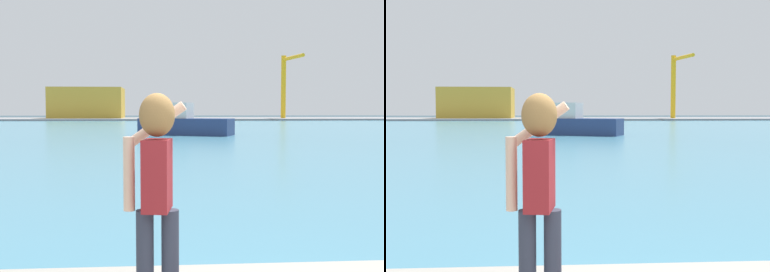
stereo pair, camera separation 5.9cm
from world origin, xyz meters
The scene contains 7 objects.
ground_plane centered at (0.00, 50.00, 0.00)m, with size 220.00×220.00×0.00m, color #334751.
harbor_water centered at (0.00, 52.00, 0.01)m, with size 140.00×100.00×0.02m, color teal.
far_shore_dock centered at (0.00, 92.00, 0.18)m, with size 140.00×20.00×0.36m, color gray.
person_photographer centered at (-0.89, 0.93, 1.55)m, with size 0.53×0.56×1.74m.
boat_moored centered at (1.10, 34.67, 0.96)m, with size 7.97×5.30×2.64m.
warehouse_left centered at (-15.81, 93.32, 3.48)m, with size 14.69×9.99×6.26m, color gold.
port_crane centered at (24.65, 88.21, 8.06)m, with size 2.34×8.57×12.74m.
Camera 1 is at (-0.86, -2.62, 2.09)m, focal length 42.50 mm.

